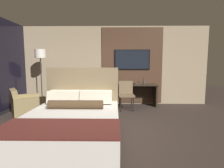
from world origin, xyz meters
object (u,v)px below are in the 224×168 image
tv (132,60)px  book (137,84)px  desk_chair (126,92)px  vase_tall (114,80)px  desk (132,91)px  vase_short (144,80)px  bed (73,124)px  armchair_by_window (27,106)px  floor_lamp (40,59)px

tv → book: 0.89m
desk_chair → vase_tall: (-0.38, 0.53, 0.37)m
desk → vase_short: bearing=4.7°
tv → desk_chair: size_ratio=1.38×
bed → desk_chair: (1.13, 2.43, 0.19)m
bed → desk: bearing=65.0°
vase_tall → vase_short: 1.04m
bed → desk_chair: 2.69m
armchair_by_window → book: bearing=-107.1°
vase_short → book: size_ratio=1.18×
bed → vase_short: size_ratio=7.85×
bed → book: bed is taller
desk → tv: 1.13m
bed → armchair_by_window: (-1.80, 1.84, -0.10)m
book → desk_chair: bearing=-128.9°
tv → vase_tall: size_ratio=3.96×
desk → floor_lamp: bearing=-173.8°
desk → book: book is taller
tv → vase_short: 0.84m
book → desk: bearing=178.4°
bed → vase_tall: 3.11m
desk_chair → vase_short: size_ratio=3.18×
armchair_by_window → vase_tall: bearing=-101.9°
desk_chair → vase_short: vase_short is taller
desk_chair → book: desk_chair is taller
desk → desk_chair: size_ratio=1.83×
tv → armchair_by_window: tv is taller
vase_tall → book: 0.81m
floor_lamp → vase_tall: (2.43, 0.33, -0.72)m
desk_chair → vase_tall: bearing=122.0°
tv → book: tv is taller
bed → desk: (1.39, 2.97, 0.15)m
tv → floor_lamp: size_ratio=0.65×
desk_chair → armchair_by_window: bearing=-172.0°
desk → book: bearing=-1.6°
vase_short → vase_tall: bearing=-177.9°
vase_short → bed: bearing=-120.9°
desk → book: size_ratio=6.88×
floor_lamp → vase_short: floor_lamp is taller
floor_lamp → armchair_by_window: bearing=-99.0°
desk_chair → floor_lamp: size_ratio=0.47×
floor_lamp → vase_short: size_ratio=6.73×
bed → floor_lamp: size_ratio=1.17×
floor_lamp → vase_tall: size_ratio=6.08×
tv → vase_short: size_ratio=4.38×
floor_lamp → vase_tall: 2.56m
tv → vase_tall: bearing=-159.9°
armchair_by_window → floor_lamp: size_ratio=0.60×
armchair_by_window → floor_lamp: (0.13, 0.79, 1.38)m
armchair_by_window → vase_tall: 2.87m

